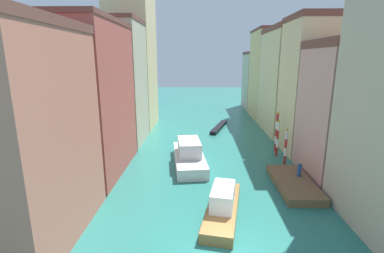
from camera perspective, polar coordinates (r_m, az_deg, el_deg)
ground_plane at (r=41.32m, az=3.40°, el=-2.44°), size 154.00×154.00×0.00m
building_left_0 at (r=20.17m, az=-32.04°, el=-1.46°), size 6.78×9.98×13.79m
building_left_1 at (r=29.78m, az=-20.55°, el=5.38°), size 6.78×11.79×15.18m
building_left_2 at (r=39.63m, az=-14.98°, el=8.63°), size 6.78×8.62×16.54m
building_left_3 at (r=48.72m, az=-12.01°, el=13.03°), size 6.78×9.87×22.28m
building_right_1 at (r=30.35m, az=28.85°, el=2.81°), size 6.78×8.02×13.20m
building_right_2 at (r=37.23m, az=23.70°, el=7.59°), size 6.78×7.38×16.45m
building_right_3 at (r=46.74m, az=19.08°, el=8.87°), size 6.78×12.04×16.24m
building_right_4 at (r=57.64m, az=15.75°, el=10.26°), size 6.78×10.90×17.04m
building_right_5 at (r=67.86m, az=13.53°, el=9.15°), size 6.78×9.17×13.06m
waterfront_dock at (r=27.65m, az=20.07°, el=-10.88°), size 3.22×7.50×0.70m
person_on_dock at (r=28.22m, az=21.12°, el=-8.19°), size 0.36×0.36×1.49m
mooring_pole_0 at (r=32.42m, az=18.62°, el=-3.83°), size 0.28×0.28×4.11m
mooring_pole_1 at (r=35.03m, az=17.10°, el=-2.18°), size 0.29×0.29×4.40m
mooring_pole_2 at (r=36.62m, az=16.91°, el=-0.89°), size 0.34×0.34×5.12m
vaporetto_white at (r=31.06m, az=-0.59°, el=-5.92°), size 4.26×9.64×2.78m
gondola_black at (r=47.21m, az=5.56°, el=-0.10°), size 3.50×8.92×0.53m
motorboat_0 at (r=21.85m, az=6.29°, el=-15.61°), size 3.61×8.12×2.19m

